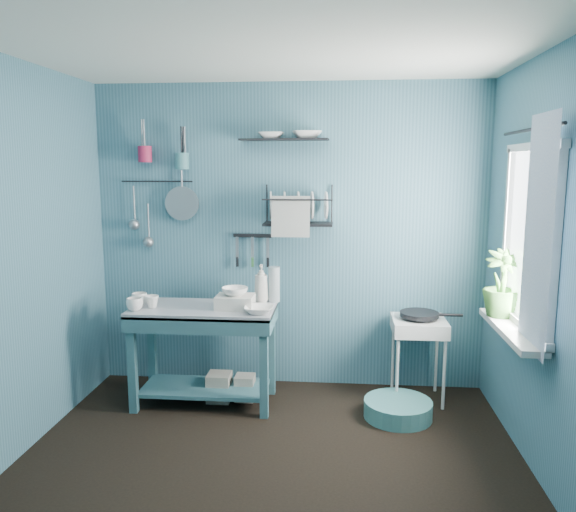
# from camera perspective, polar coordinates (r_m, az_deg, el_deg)

# --- Properties ---
(floor) EXTENTS (3.20, 3.20, 0.00)m
(floor) POSITION_cam_1_polar(r_m,az_deg,el_deg) (3.61, -2.16, -21.40)
(floor) COLOR black
(floor) RESTS_ON ground
(ceiling) EXTENTS (3.20, 3.20, 0.00)m
(ceiling) POSITION_cam_1_polar(r_m,az_deg,el_deg) (3.18, -2.45, 21.19)
(ceiling) COLOR silver
(ceiling) RESTS_ON ground
(wall_back) EXTENTS (3.20, 0.00, 3.20)m
(wall_back) POSITION_cam_1_polar(r_m,az_deg,el_deg) (4.64, 0.11, 1.89)
(wall_back) COLOR #396475
(wall_back) RESTS_ON ground
(wall_front) EXTENTS (3.20, 0.00, 3.20)m
(wall_front) POSITION_cam_1_polar(r_m,az_deg,el_deg) (1.74, -8.86, -10.63)
(wall_front) COLOR #396475
(wall_front) RESTS_ON ground
(wall_right) EXTENTS (0.00, 3.00, 3.00)m
(wall_right) POSITION_cam_1_polar(r_m,az_deg,el_deg) (3.36, 25.90, -1.83)
(wall_right) COLOR #396475
(wall_right) RESTS_ON ground
(work_counter) EXTENTS (1.12, 0.60, 0.77)m
(work_counter) POSITION_cam_1_polar(r_m,az_deg,el_deg) (4.46, -8.48, -9.93)
(work_counter) COLOR #2F5A63
(work_counter) RESTS_ON floor
(mug_left) EXTENTS (0.12, 0.12, 0.10)m
(mug_left) POSITION_cam_1_polar(r_m,az_deg,el_deg) (4.33, -15.32, -4.76)
(mug_left) COLOR white
(mug_left) RESTS_ON work_counter
(mug_mid) EXTENTS (0.14, 0.14, 0.09)m
(mug_mid) POSITION_cam_1_polar(r_m,az_deg,el_deg) (4.39, -13.63, -4.53)
(mug_mid) COLOR white
(mug_mid) RESTS_ON work_counter
(mug_right) EXTENTS (0.17, 0.17, 0.10)m
(mug_right) POSITION_cam_1_polar(r_m,az_deg,el_deg) (4.48, -14.84, -4.27)
(mug_right) COLOR white
(mug_right) RESTS_ON work_counter
(wash_tub) EXTENTS (0.28, 0.22, 0.10)m
(wash_tub) POSITION_cam_1_polar(r_m,az_deg,el_deg) (4.27, -5.40, -4.65)
(wash_tub) COLOR beige
(wash_tub) RESTS_ON work_counter
(tub_bowl) EXTENTS (0.20, 0.19, 0.06)m
(tub_bowl) POSITION_cam_1_polar(r_m,az_deg,el_deg) (4.25, -5.42, -3.60)
(tub_bowl) COLOR white
(tub_bowl) RESTS_ON wash_tub
(soap_bottle) EXTENTS (0.11, 0.12, 0.30)m
(soap_bottle) POSITION_cam_1_polar(r_m,az_deg,el_deg) (4.43, -2.74, -2.79)
(soap_bottle) COLOR beige
(soap_bottle) RESTS_ON work_counter
(water_bottle) EXTENTS (0.09, 0.09, 0.28)m
(water_bottle) POSITION_cam_1_polar(r_m,az_deg,el_deg) (4.44, -1.42, -2.88)
(water_bottle) COLOR #A1AFB3
(water_bottle) RESTS_ON work_counter
(counter_bowl) EXTENTS (0.22, 0.22, 0.05)m
(counter_bowl) POSITION_cam_1_polar(r_m,az_deg,el_deg) (4.12, -2.98, -5.47)
(counter_bowl) COLOR white
(counter_bowl) RESTS_ON work_counter
(hotplate_stand) EXTENTS (0.46, 0.46, 0.66)m
(hotplate_stand) POSITION_cam_1_polar(r_m,az_deg,el_deg) (4.61, 13.03, -10.19)
(hotplate_stand) COLOR silver
(hotplate_stand) RESTS_ON floor
(frying_pan) EXTENTS (0.30, 0.30, 0.03)m
(frying_pan) POSITION_cam_1_polar(r_m,az_deg,el_deg) (4.50, 13.20, -5.79)
(frying_pan) COLOR black
(frying_pan) RESTS_ON hotplate_stand
(knife_strip) EXTENTS (0.32, 0.03, 0.03)m
(knife_strip) POSITION_cam_1_polar(r_m,az_deg,el_deg) (4.65, -3.63, 2.08)
(knife_strip) COLOR black
(knife_strip) RESTS_ON wall_back
(dish_rack) EXTENTS (0.55, 0.25, 0.32)m
(dish_rack) POSITION_cam_1_polar(r_m,az_deg,el_deg) (4.48, 1.04, 5.18)
(dish_rack) COLOR black
(dish_rack) RESTS_ON wall_back
(upper_shelf) EXTENTS (0.71, 0.23, 0.01)m
(upper_shelf) POSITION_cam_1_polar(r_m,az_deg,el_deg) (4.51, -0.39, 11.75)
(upper_shelf) COLOR black
(upper_shelf) RESTS_ON wall_back
(shelf_bowl_left) EXTENTS (0.20, 0.20, 0.05)m
(shelf_bowl_left) POSITION_cam_1_polar(r_m,az_deg,el_deg) (4.53, -1.75, 12.43)
(shelf_bowl_left) COLOR white
(shelf_bowl_left) RESTS_ON upper_shelf
(shelf_bowl_right) EXTENTS (0.26, 0.26, 0.06)m
(shelf_bowl_right) POSITION_cam_1_polar(r_m,az_deg,el_deg) (4.50, 1.94, 12.17)
(shelf_bowl_right) COLOR white
(shelf_bowl_right) RESTS_ON upper_shelf
(utensil_cup_magenta) EXTENTS (0.11, 0.11, 0.13)m
(utensil_cup_magenta) POSITION_cam_1_polar(r_m,az_deg,el_deg) (4.78, -14.34, 10.00)
(utensil_cup_magenta) COLOR #AD1F46
(utensil_cup_magenta) RESTS_ON wall_back
(utensil_cup_teal) EXTENTS (0.11, 0.11, 0.13)m
(utensil_cup_teal) POSITION_cam_1_polar(r_m,az_deg,el_deg) (4.68, -10.72, 9.45)
(utensil_cup_teal) COLOR #3B767A
(utensil_cup_teal) RESTS_ON wall_back
(colander) EXTENTS (0.28, 0.03, 0.28)m
(colander) POSITION_cam_1_polar(r_m,az_deg,el_deg) (4.73, -10.72, 5.28)
(colander) COLOR gray
(colander) RESTS_ON wall_back
(ladle_outer) EXTENTS (0.01, 0.01, 0.30)m
(ladle_outer) POSITION_cam_1_polar(r_m,az_deg,el_deg) (4.86, -15.36, 5.11)
(ladle_outer) COLOR gray
(ladle_outer) RESTS_ON wall_back
(ladle_inner) EXTENTS (0.01, 0.01, 0.30)m
(ladle_inner) POSITION_cam_1_polar(r_m,az_deg,el_deg) (4.84, -14.00, 3.41)
(ladle_inner) COLOR gray
(ladle_inner) RESTS_ON wall_back
(hook_rail) EXTENTS (0.60, 0.01, 0.01)m
(hook_rail) POSITION_cam_1_polar(r_m,az_deg,el_deg) (4.80, -13.18, 7.39)
(hook_rail) COLOR black
(hook_rail) RESTS_ON wall_back
(window_glass) EXTENTS (0.00, 1.10, 1.10)m
(window_glass) POSITION_cam_1_polar(r_m,az_deg,el_deg) (3.75, 23.45, 1.72)
(window_glass) COLOR white
(window_glass) RESTS_ON wall_right
(windowsill) EXTENTS (0.16, 0.95, 0.04)m
(windowsill) POSITION_cam_1_polar(r_m,az_deg,el_deg) (3.84, 21.68, -7.02)
(windowsill) COLOR silver
(windowsill) RESTS_ON wall_right
(curtain) EXTENTS (0.00, 1.35, 1.35)m
(curtain) POSITION_cam_1_polar(r_m,az_deg,el_deg) (3.44, 24.02, 1.92)
(curtain) COLOR silver
(curtain) RESTS_ON wall_right
(curtain_rod) EXTENTS (0.02, 1.05, 0.02)m
(curtain_rod) POSITION_cam_1_polar(r_m,az_deg,el_deg) (3.72, 23.43, 11.71)
(curtain_rod) COLOR black
(curtain_rod) RESTS_ON wall_right
(potted_plant) EXTENTS (0.28, 0.28, 0.45)m
(potted_plant) POSITION_cam_1_polar(r_m,az_deg,el_deg) (4.03, 20.94, -2.61)
(potted_plant) COLOR #366729
(potted_plant) RESTS_ON windowsill
(storage_tin_large) EXTENTS (0.18, 0.18, 0.22)m
(storage_tin_large) POSITION_cam_1_polar(r_m,az_deg,el_deg) (4.58, -6.99, -13.06)
(storage_tin_large) COLOR gray
(storage_tin_large) RESTS_ON floor
(storage_tin_small) EXTENTS (0.15, 0.15, 0.20)m
(storage_tin_small) POSITION_cam_1_polar(r_m,az_deg,el_deg) (4.58, -4.40, -13.18)
(storage_tin_small) COLOR gray
(storage_tin_small) RESTS_ON floor
(floor_basin) EXTENTS (0.50, 0.50, 0.13)m
(floor_basin) POSITION_cam_1_polar(r_m,az_deg,el_deg) (4.36, 11.10, -15.01)
(floor_basin) COLOR teal
(floor_basin) RESTS_ON floor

